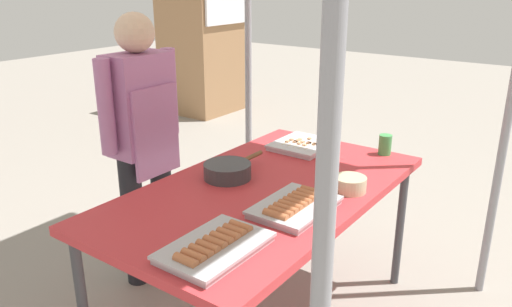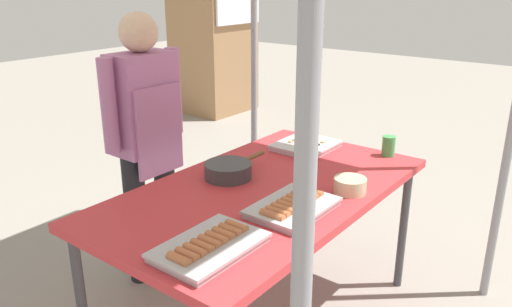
{
  "view_description": "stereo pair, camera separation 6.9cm",
  "coord_description": "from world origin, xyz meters",
  "px_view_note": "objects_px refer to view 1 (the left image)",
  "views": [
    {
      "loc": [
        -1.74,
        -1.21,
        1.66
      ],
      "look_at": [
        0.0,
        0.05,
        0.9
      ],
      "focal_mm": 35.6,
      "sensor_mm": 36.0,
      "label": 1
    },
    {
      "loc": [
        -1.7,
        -1.26,
        1.66
      ],
      "look_at": [
        0.0,
        0.05,
        0.9
      ],
      "focal_mm": 35.6,
      "sensor_mm": 36.0,
      "label": 2
    }
  ],
  "objects_px": {
    "vendor_woman": "(143,131)",
    "cooking_wok": "(228,170)",
    "stall_table": "(265,197)",
    "neighbor_stall_left": "(203,47)",
    "tray_pork_links": "(295,206)",
    "tray_grilled_sausages": "(215,247)",
    "tray_meat_skewers": "(303,145)",
    "drink_cup_near_edge": "(385,145)",
    "condiment_bowl": "(350,184)"
  },
  "relations": [
    {
      "from": "condiment_bowl",
      "to": "vendor_woman",
      "type": "height_order",
      "value": "vendor_woman"
    },
    {
      "from": "cooking_wok",
      "to": "drink_cup_near_edge",
      "type": "distance_m",
      "value": 0.89
    },
    {
      "from": "tray_pork_links",
      "to": "cooking_wok",
      "type": "height_order",
      "value": "cooking_wok"
    },
    {
      "from": "stall_table",
      "to": "tray_pork_links",
      "type": "height_order",
      "value": "tray_pork_links"
    },
    {
      "from": "tray_grilled_sausages",
      "to": "tray_meat_skewers",
      "type": "xyz_separation_m",
      "value": [
        1.14,
        0.33,
        -0.0
      ]
    },
    {
      "from": "cooking_wok",
      "to": "drink_cup_near_edge",
      "type": "bearing_deg",
      "value": -31.97
    },
    {
      "from": "vendor_woman",
      "to": "neighbor_stall_left",
      "type": "distance_m",
      "value": 3.82
    },
    {
      "from": "condiment_bowl",
      "to": "neighbor_stall_left",
      "type": "bearing_deg",
      "value": 49.88
    },
    {
      "from": "tray_meat_skewers",
      "to": "drink_cup_near_edge",
      "type": "distance_m",
      "value": 0.44
    },
    {
      "from": "vendor_woman",
      "to": "neighbor_stall_left",
      "type": "bearing_deg",
      "value": -143.21
    },
    {
      "from": "tray_grilled_sausages",
      "to": "condiment_bowl",
      "type": "distance_m",
      "value": 0.77
    },
    {
      "from": "vendor_woman",
      "to": "neighbor_stall_left",
      "type": "xyz_separation_m",
      "value": [
        3.06,
        2.29,
        -0.06
      ]
    },
    {
      "from": "tray_pork_links",
      "to": "drink_cup_near_edge",
      "type": "relative_size",
      "value": 3.4
    },
    {
      "from": "tray_meat_skewers",
      "to": "neighbor_stall_left",
      "type": "bearing_deg",
      "value": 49.77
    },
    {
      "from": "drink_cup_near_edge",
      "to": "tray_meat_skewers",
      "type": "bearing_deg",
      "value": 111.89
    },
    {
      "from": "stall_table",
      "to": "condiment_bowl",
      "type": "height_order",
      "value": "condiment_bowl"
    },
    {
      "from": "cooking_wok",
      "to": "neighbor_stall_left",
      "type": "distance_m",
      "value": 4.22
    },
    {
      "from": "vendor_woman",
      "to": "drink_cup_near_edge",
      "type": "bearing_deg",
      "value": 124.28
    },
    {
      "from": "cooking_wok",
      "to": "condiment_bowl",
      "type": "distance_m",
      "value": 0.57
    },
    {
      "from": "tray_pork_links",
      "to": "cooking_wok",
      "type": "bearing_deg",
      "value": 75.22
    },
    {
      "from": "stall_table",
      "to": "tray_meat_skewers",
      "type": "xyz_separation_m",
      "value": [
        0.57,
        0.14,
        0.07
      ]
    },
    {
      "from": "drink_cup_near_edge",
      "to": "tray_pork_links",
      "type": "bearing_deg",
      "value": 178.31
    },
    {
      "from": "tray_meat_skewers",
      "to": "stall_table",
      "type": "bearing_deg",
      "value": -165.9
    },
    {
      "from": "stall_table",
      "to": "drink_cup_near_edge",
      "type": "height_order",
      "value": "drink_cup_near_edge"
    },
    {
      "from": "tray_meat_skewers",
      "to": "drink_cup_near_edge",
      "type": "relative_size",
      "value": 3.08
    },
    {
      "from": "tray_meat_skewers",
      "to": "cooking_wok",
      "type": "relative_size",
      "value": 0.86
    },
    {
      "from": "drink_cup_near_edge",
      "to": "tray_grilled_sausages",
      "type": "bearing_deg",
      "value": 176.6
    },
    {
      "from": "stall_table",
      "to": "neighbor_stall_left",
      "type": "xyz_separation_m",
      "value": [
        3.06,
        3.09,
        0.11
      ]
    },
    {
      "from": "tray_meat_skewers",
      "to": "cooking_wok",
      "type": "height_order",
      "value": "cooking_wok"
    },
    {
      "from": "tray_grilled_sausages",
      "to": "neighbor_stall_left",
      "type": "xyz_separation_m",
      "value": [
        3.63,
        3.28,
        0.04
      ]
    },
    {
      "from": "cooking_wok",
      "to": "vendor_woman",
      "type": "distance_m",
      "value": 0.61
    },
    {
      "from": "stall_table",
      "to": "neighbor_stall_left",
      "type": "relative_size",
      "value": 1.0
    },
    {
      "from": "tray_grilled_sausages",
      "to": "neighbor_stall_left",
      "type": "height_order",
      "value": "neighbor_stall_left"
    },
    {
      "from": "neighbor_stall_left",
      "to": "stall_table",
      "type": "bearing_deg",
      "value": -134.77
    },
    {
      "from": "cooking_wok",
      "to": "neighbor_stall_left",
      "type": "height_order",
      "value": "neighbor_stall_left"
    },
    {
      "from": "vendor_woman",
      "to": "neighbor_stall_left",
      "type": "height_order",
      "value": "neighbor_stall_left"
    },
    {
      "from": "tray_pork_links",
      "to": "cooking_wok",
      "type": "relative_size",
      "value": 0.95
    },
    {
      "from": "vendor_woman",
      "to": "cooking_wok",
      "type": "bearing_deg",
      "value": 87.88
    },
    {
      "from": "drink_cup_near_edge",
      "to": "vendor_woman",
      "type": "xyz_separation_m",
      "value": [
        -0.73,
        1.07,
        0.07
      ]
    },
    {
      "from": "vendor_woman",
      "to": "neighbor_stall_left",
      "type": "relative_size",
      "value": 0.93
    },
    {
      "from": "tray_grilled_sausages",
      "to": "condiment_bowl",
      "type": "bearing_deg",
      "value": -10.97
    },
    {
      "from": "tray_pork_links",
      "to": "cooking_wok",
      "type": "xyz_separation_m",
      "value": [
        0.12,
        0.44,
        0.02
      ]
    },
    {
      "from": "stall_table",
      "to": "vendor_woman",
      "type": "distance_m",
      "value": 0.82
    },
    {
      "from": "tray_meat_skewers",
      "to": "cooking_wok",
      "type": "xyz_separation_m",
      "value": [
        -0.59,
        0.06,
        0.02
      ]
    },
    {
      "from": "tray_meat_skewers",
      "to": "tray_pork_links",
      "type": "distance_m",
      "value": 0.8
    },
    {
      "from": "cooking_wok",
      "to": "neighbor_stall_left",
      "type": "xyz_separation_m",
      "value": [
        3.08,
        2.89,
        0.02
      ]
    },
    {
      "from": "tray_meat_skewers",
      "to": "condiment_bowl",
      "type": "xyz_separation_m",
      "value": [
        -0.39,
        -0.48,
        0.02
      ]
    },
    {
      "from": "stall_table",
      "to": "vendor_woman",
      "type": "relative_size",
      "value": 1.08
    },
    {
      "from": "tray_pork_links",
      "to": "vendor_woman",
      "type": "distance_m",
      "value": 1.06
    },
    {
      "from": "tray_meat_skewers",
      "to": "drink_cup_near_edge",
      "type": "bearing_deg",
      "value": -68.11
    }
  ]
}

